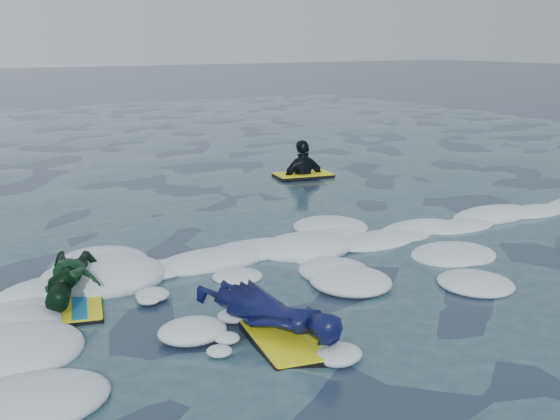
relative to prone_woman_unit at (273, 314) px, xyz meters
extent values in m
plane|color=#162134|center=(0.70, 0.31, -0.19)|extent=(120.00, 120.00, 0.00)
cube|color=black|center=(0.00, -0.22, -0.16)|extent=(0.72, 1.06, 0.05)
cube|color=#FFFC15|center=(0.00, -0.22, -0.12)|extent=(0.70, 1.04, 0.02)
imported|color=#0B0D51|center=(0.00, 0.03, 0.02)|extent=(0.87, 1.54, 0.35)
cube|color=black|center=(-1.19, 1.37, -0.16)|extent=(0.59, 0.81, 0.04)
cube|color=#FFFC15|center=(-1.19, 1.37, -0.14)|extent=(0.57, 0.79, 0.01)
cube|color=#1770B2|center=(-1.19, 1.37, -0.13)|extent=(0.32, 0.70, 0.00)
imported|color=#0E3519|center=(-1.19, 1.57, 0.04)|extent=(0.96, 1.22, 0.41)
cube|color=black|center=(4.01, 5.53, -0.16)|extent=(1.10, 0.75, 0.05)
cube|color=#FFFC15|center=(4.01, 5.53, -0.12)|extent=(1.08, 0.73, 0.02)
imported|color=black|center=(4.01, 5.53, -0.28)|extent=(0.91, 0.43, 1.52)
camera|label=1|loc=(-2.78, -4.57, 2.18)|focal=45.00mm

